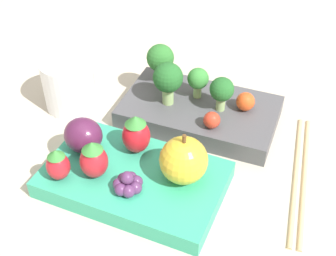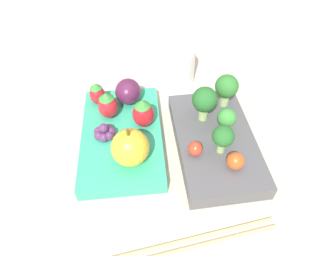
# 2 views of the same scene
# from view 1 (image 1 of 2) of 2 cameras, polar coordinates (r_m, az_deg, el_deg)

# --- Properties ---
(ground_plane) EXTENTS (4.00, 4.00, 0.00)m
(ground_plane) POSITION_cam_1_polar(r_m,az_deg,el_deg) (0.59, -0.23, -2.43)
(ground_plane) COLOR #BCB29E
(bento_box_savoury) EXTENTS (0.22, 0.14, 0.03)m
(bento_box_savoury) POSITION_cam_1_polar(r_m,az_deg,el_deg) (0.62, 3.87, 1.95)
(bento_box_savoury) COLOR #4C4C51
(bento_box_savoury) RESTS_ON ground_plane
(bento_box_fruit) EXTENTS (0.21, 0.14, 0.02)m
(bento_box_fruit) POSITION_cam_1_polar(r_m,az_deg,el_deg) (0.54, -4.51, -6.12)
(bento_box_fruit) COLOR #33A87F
(bento_box_fruit) RESTS_ON ground_plane
(broccoli_floret_0) EXTENTS (0.04, 0.04, 0.06)m
(broccoli_floret_0) POSITION_cam_1_polar(r_m,az_deg,el_deg) (0.59, -0.00, 6.00)
(broccoli_floret_0) COLOR #93B770
(broccoli_floret_0) RESTS_ON bento_box_savoury
(broccoli_floret_1) EXTENTS (0.04, 0.04, 0.06)m
(broccoli_floret_1) POSITION_cam_1_polar(r_m,az_deg,el_deg) (0.63, -0.94, 8.38)
(broccoli_floret_1) COLOR #93B770
(broccoli_floret_1) RESTS_ON bento_box_savoury
(broccoli_floret_2) EXTENTS (0.03, 0.03, 0.05)m
(broccoli_floret_2) POSITION_cam_1_polar(r_m,az_deg,el_deg) (0.59, 6.57, 4.58)
(broccoli_floret_2) COLOR #93B770
(broccoli_floret_2) RESTS_ON bento_box_savoury
(broccoli_floret_3) EXTENTS (0.03, 0.03, 0.04)m
(broccoli_floret_3) POSITION_cam_1_polar(r_m,az_deg,el_deg) (0.61, 3.72, 5.91)
(broccoli_floret_3) COLOR #93B770
(broccoli_floret_3) RESTS_ON bento_box_savoury
(cherry_tomato_0) EXTENTS (0.02, 0.02, 0.02)m
(cherry_tomato_0) POSITION_cam_1_polar(r_m,az_deg,el_deg) (0.57, 5.37, 0.97)
(cherry_tomato_0) COLOR red
(cherry_tomato_0) RESTS_ON bento_box_savoury
(cherry_tomato_1) EXTENTS (0.02, 0.02, 0.02)m
(cherry_tomato_1) POSITION_cam_1_polar(r_m,az_deg,el_deg) (0.60, 9.42, 3.21)
(cherry_tomato_1) COLOR #DB4C1E
(cherry_tomato_1) RESTS_ON bento_box_savoury
(apple) EXTENTS (0.05, 0.05, 0.06)m
(apple) POSITION_cam_1_polar(r_m,az_deg,el_deg) (0.50, 1.91, -3.95)
(apple) COLOR gold
(apple) RESTS_ON bento_box_fruit
(strawberry_0) EXTENTS (0.03, 0.03, 0.05)m
(strawberry_0) POSITION_cam_1_polar(r_m,az_deg,el_deg) (0.54, -3.91, -0.74)
(strawberry_0) COLOR red
(strawberry_0) RESTS_ON bento_box_fruit
(strawberry_1) EXTENTS (0.03, 0.03, 0.04)m
(strawberry_1) POSITION_cam_1_polar(r_m,az_deg,el_deg) (0.52, -13.28, -4.34)
(strawberry_1) COLOR red
(strawberry_1) RESTS_ON bento_box_fruit
(strawberry_2) EXTENTS (0.03, 0.03, 0.05)m
(strawberry_2) POSITION_cam_1_polar(r_m,az_deg,el_deg) (0.51, -9.04, -3.80)
(strawberry_2) COLOR red
(strawberry_2) RESTS_ON bento_box_fruit
(plum) EXTENTS (0.05, 0.04, 0.04)m
(plum) POSITION_cam_1_polar(r_m,az_deg,el_deg) (0.55, -10.29, -0.87)
(plum) COLOR #511E42
(plum) RESTS_ON bento_box_fruit
(grape_cluster) EXTENTS (0.03, 0.03, 0.02)m
(grape_cluster) POSITION_cam_1_polar(r_m,az_deg,el_deg) (0.50, -4.94, -6.77)
(grape_cluster) COLOR #562D5B
(grape_cluster) RESTS_ON bento_box_fruit
(drinking_cup) EXTENTS (0.07, 0.07, 0.07)m
(drinking_cup) POSITION_cam_1_polar(r_m,az_deg,el_deg) (0.65, -11.98, 5.28)
(drinking_cup) COLOR white
(drinking_cup) RESTS_ON ground_plane
(chopsticks_pair) EXTENTS (0.07, 0.21, 0.01)m
(chopsticks_pair) POSITION_cam_1_polar(r_m,az_deg,el_deg) (0.57, 15.82, -5.57)
(chopsticks_pair) COLOR tan
(chopsticks_pair) RESTS_ON ground_plane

